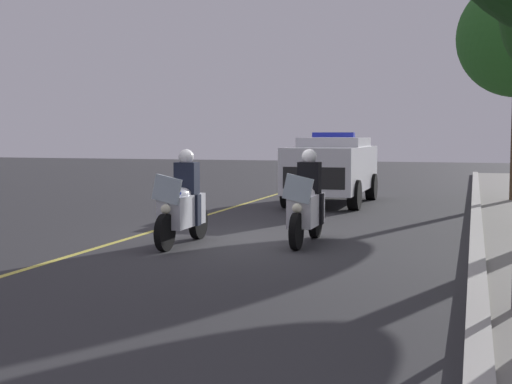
{
  "coord_description": "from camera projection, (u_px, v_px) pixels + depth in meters",
  "views": [
    {
      "loc": [
        12.31,
        3.92,
        1.97
      ],
      "look_at": [
        -0.24,
        0.0,
        0.9
      ],
      "focal_mm": 49.03,
      "sensor_mm": 36.0,
      "label": 1
    }
  ],
  "objects": [
    {
      "name": "ground_plane",
      "position": [
        252.0,
        241.0,
        13.04
      ],
      "size": [
        80.0,
        80.0,
        0.0
      ],
      "primitive_type": "plane",
      "color": "#333335"
    },
    {
      "name": "curb_strip",
      "position": [
        477.0,
        247.0,
        11.84
      ],
      "size": [
        48.0,
        0.24,
        0.15
      ],
      "primitive_type": "cube",
      "color": "#B7B5AD",
      "rests_on": "ground"
    },
    {
      "name": "lane_stripe_center",
      "position": [
        138.0,
        235.0,
        13.73
      ],
      "size": [
        48.0,
        0.12,
        0.01
      ],
      "primitive_type": "cube",
      "color": "#E0D14C",
      "rests_on": "ground"
    },
    {
      "name": "police_motorcycle_lead_left",
      "position": [
        183.0,
        206.0,
        12.56
      ],
      "size": [
        2.14,
        0.56,
        1.72
      ],
      "color": "black",
      "rests_on": "ground"
    },
    {
      "name": "police_motorcycle_lead_right",
      "position": [
        307.0,
        205.0,
        12.7
      ],
      "size": [
        2.14,
        0.56,
        1.72
      ],
      "color": "black",
      "rests_on": "ground"
    },
    {
      "name": "police_suv",
      "position": [
        333.0,
        167.0,
        20.07
      ],
      "size": [
        4.91,
        2.09,
        2.05
      ],
      "color": "silver",
      "rests_on": "ground"
    }
  ]
}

